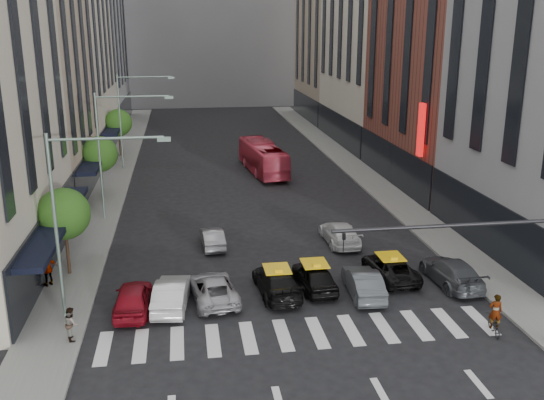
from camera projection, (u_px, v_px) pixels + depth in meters
name	position (u px, v px, depth m)	size (l,w,h in m)	color
ground	(311.00, 350.00, 26.40)	(160.00, 160.00, 0.00)	black
sidewalk_left	(112.00, 185.00, 53.22)	(3.00, 96.00, 0.15)	slate
sidewalk_right	(365.00, 175.00, 56.49)	(3.00, 96.00, 0.15)	slate
building_left_b	(26.00, 46.00, 47.19)	(8.00, 16.00, 24.00)	tan
building_left_d	(89.00, 13.00, 81.47)	(8.00, 18.00, 30.00)	gray
building_right_b	(445.00, 32.00, 50.80)	(8.00, 18.00, 26.00)	brown
building_right_d	(334.00, 21.00, 86.59)	(8.00, 18.00, 28.00)	tan
tree_near	(64.00, 214.00, 33.19)	(2.88, 2.88, 4.95)	black
tree_mid	(100.00, 154.00, 48.38)	(2.88, 2.88, 4.95)	black
tree_far	(118.00, 123.00, 63.57)	(2.88, 2.88, 4.95)	black
streetlamp_near	(76.00, 204.00, 27.11)	(5.38, 0.25, 9.00)	gray
streetlamp_mid	(112.00, 139.00, 42.30)	(5.38, 0.25, 9.00)	gray
streetlamp_far	(130.00, 109.00, 57.49)	(5.38, 0.25, 9.00)	gray
traffic_signal	(498.00, 253.00, 25.29)	(10.10, 0.20, 6.00)	black
liberty_sign	(421.00, 130.00, 45.49)	(0.30, 0.70, 4.00)	red
car_red	(133.00, 298.00, 29.74)	(1.72, 4.27, 1.45)	maroon
car_white_front	(172.00, 294.00, 30.21)	(1.55, 4.43, 1.46)	silver
car_silver	(213.00, 288.00, 31.01)	(2.16, 4.69, 1.30)	#A5A4AA
taxi_left	(277.00, 282.00, 31.68)	(1.98, 4.86, 1.41)	black
taxi_center	(314.00, 276.00, 32.32)	(1.70, 4.22, 1.44)	black
car_grey_mid	(363.00, 283.00, 31.55)	(1.50, 4.31, 1.42)	#42464A
taxi_right	(390.00, 268.00, 33.66)	(2.13, 4.61, 1.28)	black
car_grey_curb	(451.00, 272.00, 32.91)	(2.01, 4.94, 1.43)	#45494E
car_row2_left	(212.00, 238.00, 38.40)	(1.31, 3.77, 1.24)	gray
car_row2_right	(340.00, 233.00, 39.06)	(1.93, 4.75, 1.38)	silver
bus	(263.00, 158.00, 57.38)	(2.46, 10.49, 2.92)	#DF415A
motorcycle	(494.00, 325.00, 27.74)	(0.55, 1.59, 0.84)	black
rider	(497.00, 300.00, 27.39)	(0.62, 0.40, 1.69)	gray
pedestrian_near	(71.00, 323.00, 26.82)	(0.74, 0.58, 1.53)	gray
pedestrian_far	(48.00, 269.00, 32.32)	(1.10, 0.46, 1.88)	gray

